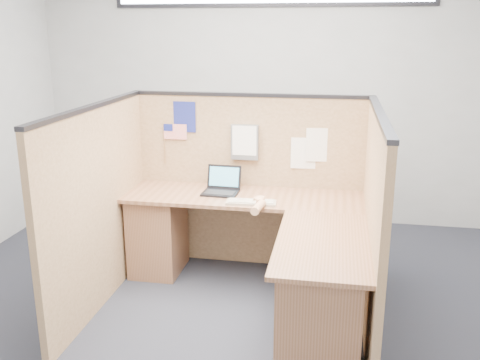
% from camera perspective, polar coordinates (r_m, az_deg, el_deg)
% --- Properties ---
extents(floor, '(5.00, 5.00, 0.00)m').
position_cam_1_polar(floor, '(4.07, -1.36, -14.38)').
color(floor, black).
rests_on(floor, ground).
extents(wall_back, '(5.00, 0.00, 5.00)m').
position_cam_1_polar(wall_back, '(5.78, 3.12, 9.38)').
color(wall_back, '#A2A5A7').
rests_on(wall_back, floor).
extents(wall_front, '(5.00, 0.00, 5.00)m').
position_cam_1_polar(wall_front, '(1.54, -19.15, -10.17)').
color(wall_front, '#A2A5A7').
rests_on(wall_front, floor).
extents(cubicle_partitions, '(2.06, 1.83, 1.53)m').
position_cam_1_polar(cubicle_partitions, '(4.14, -0.24, -2.19)').
color(cubicle_partitions, olive).
rests_on(cubicle_partitions, floor).
extents(l_desk, '(1.95, 1.75, 0.73)m').
position_cam_1_polar(l_desk, '(4.12, 1.95, -7.90)').
color(l_desk, brown).
rests_on(l_desk, floor).
extents(laptop, '(0.30, 0.29, 0.21)m').
position_cam_1_polar(laptop, '(4.47, -1.97, -0.65)').
color(laptop, black).
rests_on(laptop, l_desk).
extents(keyboard, '(0.40, 0.16, 0.03)m').
position_cam_1_polar(keyboard, '(4.18, 1.20, -2.39)').
color(keyboard, gray).
rests_on(keyboard, l_desk).
extents(mouse, '(0.11, 0.09, 0.04)m').
position_cam_1_polar(mouse, '(4.18, 2.15, -2.28)').
color(mouse, silver).
rests_on(mouse, l_desk).
extents(hand_forearm, '(0.10, 0.34, 0.07)m').
position_cam_1_polar(hand_forearm, '(4.06, 2.03, -2.63)').
color(hand_forearm, tan).
rests_on(hand_forearm, l_desk).
extents(blue_poster, '(0.20, 0.02, 0.26)m').
position_cam_1_polar(blue_poster, '(4.66, -5.94, 6.71)').
color(blue_poster, navy).
rests_on(blue_poster, cubicle_partitions).
extents(american_flag, '(0.21, 0.01, 0.36)m').
position_cam_1_polar(american_flag, '(4.70, -7.21, 4.99)').
color(american_flag, olive).
rests_on(american_flag, cubicle_partitions).
extents(file_holder, '(0.23, 0.05, 0.30)m').
position_cam_1_polar(file_holder, '(4.55, 0.52, 4.07)').
color(file_holder, slate).
rests_on(file_holder, cubicle_partitions).
extents(paper_left, '(0.21, 0.02, 0.27)m').
position_cam_1_polar(paper_left, '(4.54, 6.76, 2.85)').
color(paper_left, white).
rests_on(paper_left, cubicle_partitions).
extents(paper_right, '(0.22, 0.03, 0.28)m').
position_cam_1_polar(paper_right, '(4.51, 8.46, 3.72)').
color(paper_right, white).
rests_on(paper_right, cubicle_partitions).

